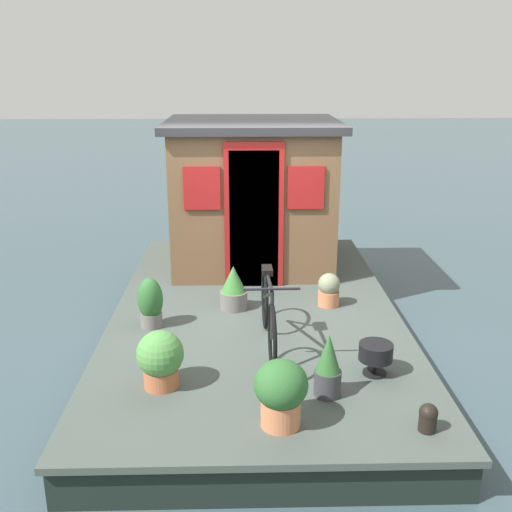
# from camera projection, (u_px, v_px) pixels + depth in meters

# --- Properties ---
(ground_plane) EXTENTS (60.00, 60.00, 0.00)m
(ground_plane) POSITION_uv_depth(u_px,v_px,m) (256.00, 342.00, 6.91)
(ground_plane) COLOR #384C54
(houseboat_deck) EXTENTS (5.57, 3.20, 0.41)m
(houseboat_deck) POSITION_uv_depth(u_px,v_px,m) (256.00, 325.00, 6.85)
(houseboat_deck) COLOR #424C47
(houseboat_deck) RESTS_ON ground_plane
(houseboat_cabin) EXTENTS (2.02, 2.28, 1.96)m
(houseboat_cabin) POSITION_uv_depth(u_px,v_px,m) (252.00, 193.00, 8.07)
(houseboat_cabin) COLOR brown
(houseboat_cabin) RESTS_ON houseboat_deck
(bicycle) EXTENTS (1.64, 0.50, 0.78)m
(bicycle) POSITION_uv_depth(u_px,v_px,m) (268.00, 313.00, 5.76)
(bicycle) COLOR black
(bicycle) RESTS_ON houseboat_deck
(potted_plant_rosemary) EXTENTS (0.31, 0.31, 0.51)m
(potted_plant_rosemary) POSITION_uv_depth(u_px,v_px,m) (234.00, 288.00, 6.74)
(potted_plant_rosemary) COLOR slate
(potted_plant_rosemary) RESTS_ON houseboat_deck
(potted_plant_succulent) EXTENTS (0.25, 0.25, 0.39)m
(potted_plant_succulent) POSITION_uv_depth(u_px,v_px,m) (329.00, 290.00, 6.84)
(potted_plant_succulent) COLOR #C6754C
(potted_plant_succulent) RESTS_ON houseboat_deck
(potted_plant_ivy) EXTENTS (0.23, 0.23, 0.56)m
(potted_plant_ivy) POSITION_uv_depth(u_px,v_px,m) (328.00, 367.00, 4.94)
(potted_plant_ivy) COLOR #38383D
(potted_plant_ivy) RESTS_ON houseboat_deck
(potted_plant_mint) EXTENTS (0.27, 0.27, 0.54)m
(potted_plant_mint) POSITION_uv_depth(u_px,v_px,m) (150.00, 303.00, 6.26)
(potted_plant_mint) COLOR slate
(potted_plant_mint) RESTS_ON houseboat_deck
(potted_plant_basil) EXTENTS (0.42, 0.42, 0.54)m
(potted_plant_basil) POSITION_uv_depth(u_px,v_px,m) (281.00, 391.00, 4.51)
(potted_plant_basil) COLOR #C6754C
(potted_plant_basil) RESTS_ON houseboat_deck
(potted_plant_thyme) EXTENTS (0.41, 0.41, 0.51)m
(potted_plant_thyme) POSITION_uv_depth(u_px,v_px,m) (160.00, 358.00, 5.08)
(potted_plant_thyme) COLOR #B2603D
(potted_plant_thyme) RESTS_ON houseboat_deck
(charcoal_grill) EXTENTS (0.31, 0.31, 0.30)m
(charcoal_grill) POSITION_uv_depth(u_px,v_px,m) (376.00, 353.00, 5.30)
(charcoal_grill) COLOR black
(charcoal_grill) RESTS_ON houseboat_deck
(mooring_bollard) EXTENTS (0.14, 0.14, 0.23)m
(mooring_bollard) POSITION_uv_depth(u_px,v_px,m) (428.00, 417.00, 4.50)
(mooring_bollard) COLOR black
(mooring_bollard) RESTS_ON houseboat_deck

